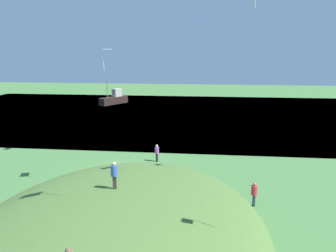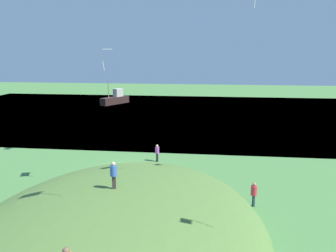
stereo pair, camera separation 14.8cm
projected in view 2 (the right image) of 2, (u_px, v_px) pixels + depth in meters
name	position (u px, v px, depth m)	size (l,w,h in m)	color
ground_plane	(122.00, 170.00, 31.04)	(160.00, 160.00, 0.00)	#477A3D
lake_water	(166.00, 115.00, 58.77)	(45.70, 80.00, 0.40)	#315375
grass_hill	(114.00, 239.00, 19.78)	(24.31, 16.76, 4.28)	#507234
boat_on_lake	(115.00, 99.00, 69.02)	(6.19, 4.35, 4.56)	#30201D
person_on_hilltop	(114.00, 172.00, 21.04)	(0.49, 0.49, 1.62)	#382E2A
person_with_child	(254.00, 192.00, 23.70)	(0.47, 0.47, 1.62)	#1D354A
person_walking_path	(157.00, 151.00, 33.29)	(0.52, 0.52, 1.58)	black
kite_1	(107.00, 50.00, 24.74)	(1.11, 0.94, 1.45)	white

